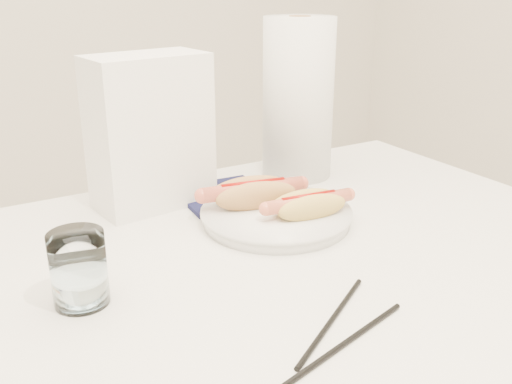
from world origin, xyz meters
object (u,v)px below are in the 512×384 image
hotdog_right (308,205)px  water_glass (79,269)px  paper_towel_roll (298,99)px  table (244,303)px  napkin_box (150,132)px  plate (276,217)px  hotdog_left (253,194)px

hotdog_right → water_glass: (-0.37, -0.04, 0.01)m
water_glass → paper_towel_roll: paper_towel_roll is taller
table → napkin_box: napkin_box is taller
plate → water_glass: size_ratio=2.52×
plate → hotdog_left: hotdog_left is taller
hotdog_left → napkin_box: (-0.12, 0.14, 0.09)m
napkin_box → table: bearing=-92.5°
table → paper_towel_roll: (0.29, 0.29, 0.21)m
table → hotdog_left: hotdog_left is taller
hotdog_right → napkin_box: size_ratio=0.58×
plate → hotdog_right: (0.03, -0.04, 0.03)m
hotdog_left → hotdog_right: hotdog_left is taller
hotdog_right → plate: bearing=134.9°
hotdog_right → napkin_box: 0.30m
napkin_box → hotdog_right: bearing=-59.0°
table → hotdog_right: 0.19m
hotdog_right → water_glass: bearing=-167.2°
table → water_glass: bearing=175.6°
water_glass → table: bearing=-4.4°
hotdog_right → paper_towel_roll: (0.13, 0.23, 0.12)m
hotdog_right → water_glass: 0.37m
water_glass → paper_towel_roll: bearing=28.3°
plate → napkin_box: size_ratio=0.91×
plate → napkin_box: (-0.14, 0.18, 0.12)m
hotdog_left → paper_towel_roll: paper_towel_roll is taller
hotdog_left → paper_towel_roll: 0.26m
hotdog_left → paper_towel_roll: size_ratio=0.57×
table → plate: size_ratio=5.05×
hotdog_right → napkin_box: (-0.17, 0.22, 0.09)m
table → water_glass: (-0.22, 0.02, 0.11)m
table → hotdog_left: bearing=55.2°
table → paper_towel_roll: paper_towel_roll is taller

